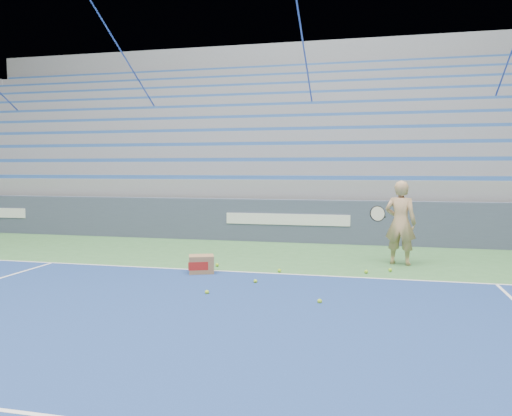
{
  "coord_description": "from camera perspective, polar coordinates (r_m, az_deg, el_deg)",
  "views": [
    {
      "loc": [
        2.09,
        3.19,
        1.9
      ],
      "look_at": [
        -0.04,
        12.38,
        1.15
      ],
      "focal_mm": 35.0,
      "sensor_mm": 36.0,
      "label": 1
    }
  ],
  "objects": [
    {
      "name": "tennis_ball_0",
      "position": [
        9.21,
        2.7,
        -7.15
      ],
      "size": [
        0.07,
        0.07,
        0.07
      ],
      "primitive_type": "sphere",
      "color": "#A0D02A",
      "rests_on": "ground"
    },
    {
      "name": "tennis_ball_5",
      "position": [
        9.76,
        -4.47,
        -6.5
      ],
      "size": [
        0.07,
        0.07,
        0.07
      ],
      "primitive_type": "sphere",
      "color": "#A0D02A",
      "rests_on": "ground"
    },
    {
      "name": "tennis_ball_1",
      "position": [
        7.67,
        -5.62,
        -9.56
      ],
      "size": [
        0.07,
        0.07,
        0.07
      ],
      "primitive_type": "sphere",
      "color": "#A0D02A",
      "rests_on": "ground"
    },
    {
      "name": "tennis_ball_4",
      "position": [
        8.34,
        -0.07,
        -8.38
      ],
      "size": [
        0.07,
        0.07,
        0.07
      ],
      "primitive_type": "sphere",
      "color": "#A0D02A",
      "rests_on": "ground"
    },
    {
      "name": "tennis_ball_3",
      "position": [
        9.87,
        -6.18,
        -6.38
      ],
      "size": [
        0.07,
        0.07,
        0.07
      ],
      "primitive_type": "sphere",
      "color": "#A0D02A",
      "rests_on": "ground"
    },
    {
      "name": "ball_box",
      "position": [
        9.13,
        -6.26,
        -6.43
      ],
      "size": [
        0.53,
        0.47,
        0.33
      ],
      "color": "#8E6845",
      "rests_on": "ground"
    },
    {
      "name": "tennis_ball_7",
      "position": [
        9.31,
        12.47,
        -7.12
      ],
      "size": [
        0.07,
        0.07,
        0.07
      ],
      "primitive_type": "sphere",
      "color": "#A0D02A",
      "rests_on": "ground"
    },
    {
      "name": "bleachers",
      "position": [
        18.54,
        6.57,
        5.92
      ],
      "size": [
        31.0,
        9.15,
        7.3
      ],
      "color": "gray",
      "rests_on": "ground"
    },
    {
      "name": "tennis_player",
      "position": [
        10.23,
        16.16,
        -1.62
      ],
      "size": [
        0.95,
        0.89,
        1.66
      ],
      "color": "tan",
      "rests_on": "ground"
    },
    {
      "name": "tennis_ball_6",
      "position": [
        9.58,
        15.09,
        -6.85
      ],
      "size": [
        0.07,
        0.07,
        0.07
      ],
      "primitive_type": "sphere",
      "color": "#A0D02A",
      "rests_on": "ground"
    },
    {
      "name": "tennis_ball_2",
      "position": [
        7.19,
        7.29,
        -10.53
      ],
      "size": [
        0.07,
        0.07,
        0.07
      ],
      "primitive_type": "sphere",
      "color": "#A0D02A",
      "rests_on": "ground"
    },
    {
      "name": "sponsor_barrier",
      "position": [
        12.94,
        3.66,
        -1.46
      ],
      "size": [
        30.0,
        0.32,
        1.1
      ],
      "color": "#3D465D",
      "rests_on": "ground"
    }
  ]
}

